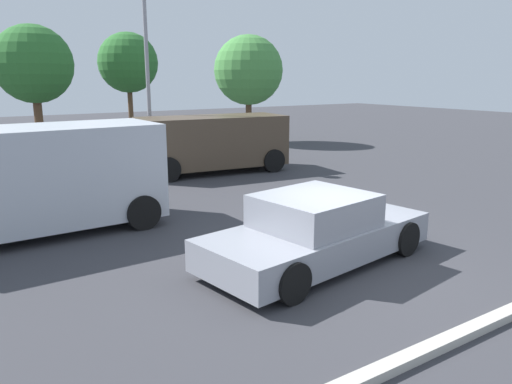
# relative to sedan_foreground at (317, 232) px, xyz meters

# --- Properties ---
(ground_plane) EXTENTS (80.00, 80.00, 0.00)m
(ground_plane) POSITION_rel_sedan_foreground_xyz_m (0.14, -0.22, -0.58)
(ground_plane) COLOR #38383D
(sedan_foreground) EXTENTS (4.63, 2.42, 1.26)m
(sedan_foreground) POSITION_rel_sedan_foreground_xyz_m (0.00, 0.00, 0.00)
(sedan_foreground) COLOR gray
(sedan_foreground) RESTS_ON ground_plane
(dog) EXTENTS (0.28, 0.70, 0.41)m
(dog) POSITION_rel_sedan_foreground_xyz_m (2.05, 2.03, -0.33)
(dog) COLOR olive
(dog) RESTS_ON ground_plane
(van_white) EXTENTS (5.18, 2.28, 2.25)m
(van_white) POSITION_rel_sedan_foreground_xyz_m (-3.85, 4.49, 0.64)
(van_white) COLOR #B2B7C1
(van_white) RESTS_ON ground_plane
(suv_dark) EXTENTS (5.17, 2.57, 1.93)m
(suv_dark) POSITION_rel_sedan_foreground_xyz_m (2.53, 8.62, 0.49)
(suv_dark) COLOR #4C3D2D
(suv_dark) RESTS_ON ground_plane
(parking_curb) EXTENTS (8.56, 0.20, 0.12)m
(parking_curb) POSITION_rel_sedan_foreground_xyz_m (0.14, -3.04, -0.52)
(parking_curb) COLOR #B7B2A8
(parking_curb) RESTS_ON ground_plane
(light_post_near) EXTENTS (0.44, 0.44, 6.49)m
(light_post_near) POSITION_rel_sedan_foreground_xyz_m (1.11, 10.71, 3.82)
(light_post_near) COLOR gray
(light_post_near) RESTS_ON ground_plane
(tree_back_left) EXTENTS (3.86, 3.86, 5.80)m
(tree_back_left) POSITION_rel_sedan_foreground_xyz_m (-0.95, 20.77, 3.27)
(tree_back_left) COLOR brown
(tree_back_left) RESTS_ON ground_plane
(tree_back_center) EXTENTS (3.71, 3.71, 5.98)m
(tree_back_center) POSITION_rel_sedan_foreground_xyz_m (5.16, 24.51, 3.53)
(tree_back_center) COLOR brown
(tree_back_center) RESTS_ON ground_plane
(tree_back_right) EXTENTS (3.38, 3.38, 5.26)m
(tree_back_right) POSITION_rel_sedan_foreground_xyz_m (7.80, 14.61, 2.98)
(tree_back_right) COLOR brown
(tree_back_right) RESTS_ON ground_plane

